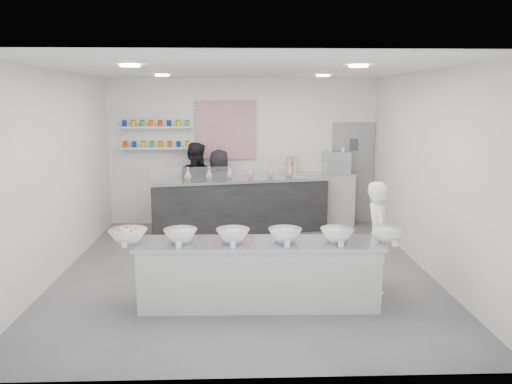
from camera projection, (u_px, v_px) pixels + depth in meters
floor at (245, 270)px, 7.64m from camera, size 6.00×6.00×0.00m
ceiling at (244, 69)px, 7.08m from camera, size 6.00×6.00×0.00m
back_wall at (243, 152)px, 10.31m from camera, size 5.50×0.00×5.50m
left_wall at (56, 174)px, 7.27m from camera, size 0.00×6.00×6.00m
right_wall at (428, 172)px, 7.45m from camera, size 0.00×6.00×6.00m
back_door at (353, 173)px, 10.44m from camera, size 0.88×0.04×2.10m
pattern_panel at (226, 130)px, 10.19m from camera, size 1.25×0.03×1.20m
jar_shelf_lower at (157, 148)px, 10.13m from camera, size 1.45×0.22×0.04m
jar_shelf_upper at (156, 127)px, 10.05m from camera, size 1.45×0.22×0.04m
preserve_jars at (156, 134)px, 10.06m from camera, size 1.45×0.10×0.56m
downlight_0 at (130, 66)px, 6.06m from camera, size 0.24×0.24×0.02m
downlight_1 at (358, 66)px, 6.15m from camera, size 0.24×0.24×0.02m
downlight_2 at (162, 75)px, 8.61m from camera, size 0.24×0.24×0.02m
downlight_3 at (323, 76)px, 8.71m from camera, size 0.24×0.24×0.02m
prep_counter at (259, 274)px, 6.29m from camera, size 3.06×0.75×0.83m
back_bar at (240, 206)px, 9.70m from camera, size 3.50×1.26×1.07m
sneeze_guard at (243, 174)px, 9.29m from camera, size 3.34×0.65×0.29m
espresso_ledge at (318, 199)px, 10.32m from camera, size 1.47×0.47×1.09m
espresso_machine at (336, 163)px, 10.19m from camera, size 0.54×0.37×0.41m
cup_stacks at (292, 165)px, 10.17m from camera, size 0.24×0.24×0.34m
prep_bowls at (259, 235)px, 6.19m from camera, size 3.68×0.59×0.17m
label_cards at (262, 252)px, 5.68m from camera, size 3.31×0.04×0.07m
cookie_bags at (240, 172)px, 9.58m from camera, size 2.12×0.53×0.25m
woman_prep at (378, 237)px, 6.71m from camera, size 0.40×0.57×1.51m
staff_left at (195, 186)px, 10.00m from camera, size 1.00×0.88×1.74m
staff_right at (220, 189)px, 10.02m from camera, size 0.86×0.64×1.60m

